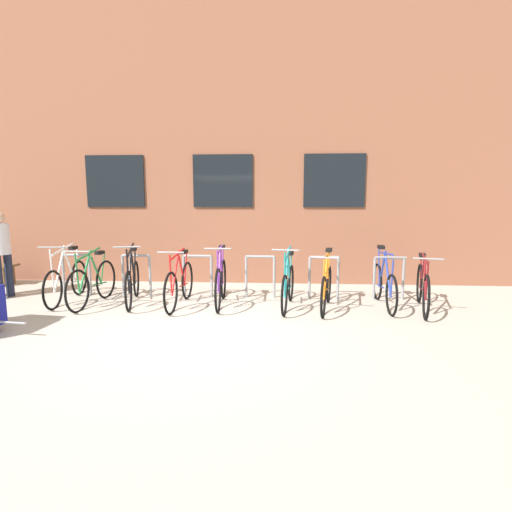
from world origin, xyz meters
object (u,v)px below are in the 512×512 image
object	(u,v)px
bicycle_black	(132,281)
bicycle_red	(180,284)
person_browsing	(1,249)
bicycle_orange	(326,287)
bicycle_blue	(384,285)
bicycle_maroon	(423,287)
bicycle_purple	(221,282)
bicycle_teal	(288,286)
bicycle_green	(93,282)
bicycle_white	(67,280)

from	to	relation	value
bicycle_black	bicycle_red	world-z (taller)	bicycle_black
bicycle_red	person_browsing	size ratio (longest dim) A/B	1.07
bicycle_red	bicycle_orange	size ratio (longest dim) A/B	1.06
bicycle_blue	bicycle_maroon	bearing A→B (deg)	-16.29
bicycle_black	bicycle_orange	xyz separation A→B (m)	(3.45, -0.18, -0.01)
bicycle_purple	bicycle_teal	bearing A→B (deg)	-4.94
bicycle_blue	person_browsing	world-z (taller)	person_browsing
bicycle_blue	bicycle_orange	xyz separation A→B (m)	(-1.02, -0.21, -0.01)
bicycle_purple	person_browsing	world-z (taller)	person_browsing
bicycle_orange	person_browsing	distance (m)	6.06
bicycle_teal	person_browsing	world-z (taller)	person_browsing
bicycle_black	bicycle_green	size ratio (longest dim) A/B	1.00
person_browsing	bicycle_teal	bearing A→B (deg)	-3.40
bicycle_black	bicycle_teal	size ratio (longest dim) A/B	1.04
bicycle_maroon	person_browsing	bearing A→B (deg)	177.44
bicycle_black	person_browsing	distance (m)	2.63
person_browsing	bicycle_red	bearing A→B (deg)	-5.26
bicycle_blue	bicycle_orange	world-z (taller)	bicycle_blue
bicycle_purple	bicycle_teal	xyz separation A→B (m)	(1.19, -0.10, -0.03)
bicycle_purple	person_browsing	size ratio (longest dim) A/B	1.05
bicycle_purple	bicycle_blue	world-z (taller)	bicycle_purple
bicycle_purple	bicycle_teal	size ratio (longest dim) A/B	1.04
bicycle_red	bicycle_maroon	xyz separation A→B (m)	(4.17, -0.02, 0.00)
person_browsing	bicycle_blue	bearing A→B (deg)	-1.36
bicycle_orange	bicycle_maroon	xyz separation A→B (m)	(1.62, 0.03, 0.01)
bicycle_red	bicycle_orange	xyz separation A→B (m)	(2.56, -0.06, -0.01)
bicycle_red	bicycle_maroon	world-z (taller)	bicycle_red
bicycle_black	person_browsing	xyz separation A→B (m)	(-2.57, 0.19, 0.55)
bicycle_white	bicycle_orange	bearing A→B (deg)	-2.64
bicycle_black	bicycle_red	xyz separation A→B (m)	(0.90, -0.12, -0.00)
bicycle_green	person_browsing	distance (m)	2.00
bicycle_white	bicycle_purple	bearing A→B (deg)	-1.17
bicycle_white	person_browsing	world-z (taller)	person_browsing
bicycle_black	bicycle_blue	xyz separation A→B (m)	(4.47, 0.03, -0.01)
bicycle_purple	bicycle_white	xyz separation A→B (m)	(-2.86, 0.06, -0.02)
bicycle_green	bicycle_maroon	bearing A→B (deg)	-0.08
bicycle_blue	bicycle_white	world-z (taller)	bicycle_white
bicycle_green	person_browsing	world-z (taller)	person_browsing
bicycle_black	bicycle_blue	distance (m)	4.47
bicycle_blue	bicycle_teal	xyz separation A→B (m)	(-1.67, -0.15, -0.00)
bicycle_maroon	person_browsing	world-z (taller)	person_browsing
bicycle_orange	person_browsing	xyz separation A→B (m)	(-6.02, 0.37, 0.57)
bicycle_purple	bicycle_red	bearing A→B (deg)	-171.83
bicycle_black	bicycle_green	world-z (taller)	bicycle_black
bicycle_black	person_browsing	world-z (taller)	person_browsing
bicycle_orange	bicycle_maroon	size ratio (longest dim) A/B	0.93
bicycle_white	bicycle_orange	size ratio (longest dim) A/B	1.07
bicycle_teal	person_browsing	bearing A→B (deg)	176.60
bicycle_orange	person_browsing	size ratio (longest dim) A/B	1.01
bicycle_purple	bicycle_teal	world-z (taller)	same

